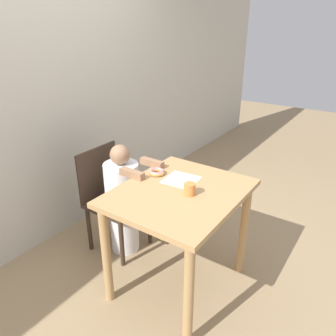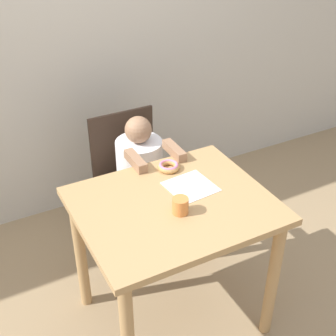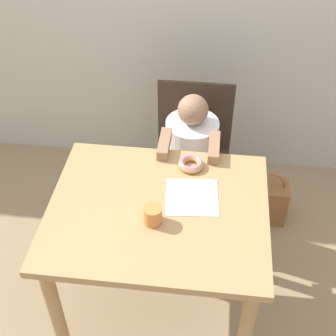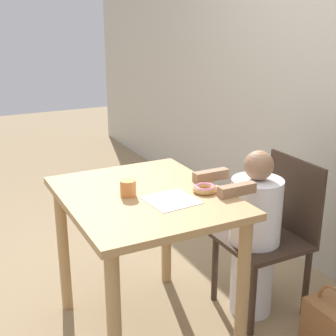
% 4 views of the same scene
% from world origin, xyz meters
% --- Properties ---
extents(ground_plane, '(12.00, 12.00, 0.00)m').
position_xyz_m(ground_plane, '(0.00, 0.00, 0.00)').
color(ground_plane, '#997F5B').
extents(wall_back, '(8.00, 0.05, 2.50)m').
position_xyz_m(wall_back, '(0.00, 1.28, 1.25)').
color(wall_back, beige).
rests_on(wall_back, ground_plane).
extents(dining_table, '(0.90, 0.75, 0.78)m').
position_xyz_m(dining_table, '(0.00, 0.00, 0.64)').
color(dining_table, tan).
rests_on(dining_table, ground_plane).
extents(chair, '(0.42, 0.43, 0.86)m').
position_xyz_m(chair, '(0.10, 0.72, 0.45)').
color(chair, '#38281E').
rests_on(chair, ground_plane).
extents(child_figure, '(0.28, 0.45, 0.94)m').
position_xyz_m(child_figure, '(0.10, 0.59, 0.46)').
color(child_figure, white).
rests_on(child_figure, ground_plane).
extents(donut, '(0.12, 0.12, 0.03)m').
position_xyz_m(donut, '(0.11, 0.27, 0.80)').
color(donut, tan).
rests_on(donut, dining_table).
extents(napkin, '(0.24, 0.24, 0.00)m').
position_xyz_m(napkin, '(0.13, 0.08, 0.78)').
color(napkin, white).
rests_on(napkin, dining_table).
extents(handbag, '(0.25, 0.17, 0.36)m').
position_xyz_m(handbag, '(0.55, 0.74, 0.14)').
color(handbag, brown).
rests_on(handbag, ground_plane).
extents(cup, '(0.08, 0.08, 0.08)m').
position_xyz_m(cup, '(-0.01, -0.08, 0.82)').
color(cup, orange).
rests_on(cup, dining_table).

